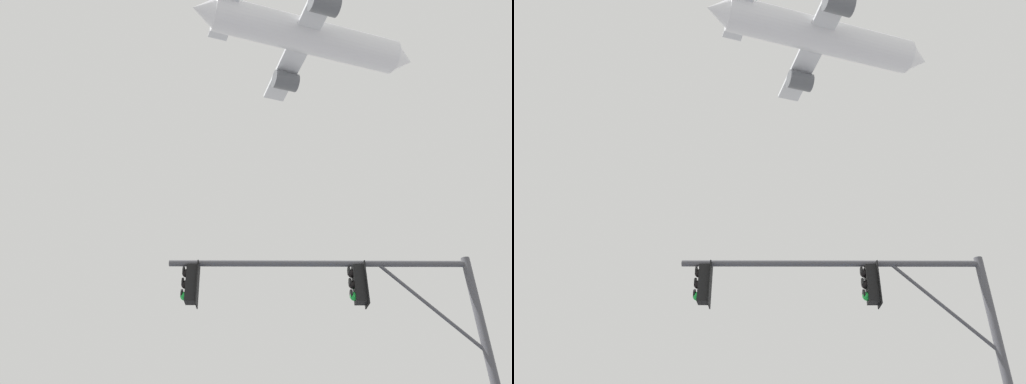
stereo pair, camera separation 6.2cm
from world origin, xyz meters
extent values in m
cylinder|color=#4C4C51|center=(2.79, 7.29, 6.20)|extent=(7.14, 0.34, 0.15)
cylinder|color=#4C4C51|center=(5.29, 7.22, 5.16)|extent=(2.20, 0.14, 2.13)
cube|color=black|center=(-0.20, 7.37, 5.68)|extent=(0.27, 0.33, 0.90)
cylinder|color=black|center=(-0.20, 7.37, 6.19)|extent=(0.05, 0.05, 0.12)
cube|color=black|center=(-0.06, 7.37, 5.68)|extent=(0.04, 0.46, 1.04)
sphere|color=black|center=(-0.35, 7.37, 5.95)|extent=(0.20, 0.20, 0.20)
cylinder|color=black|center=(-0.41, 7.38, 6.01)|extent=(0.05, 0.21, 0.21)
sphere|color=black|center=(-0.35, 7.37, 5.67)|extent=(0.20, 0.20, 0.20)
cylinder|color=black|center=(-0.41, 7.38, 5.73)|extent=(0.05, 0.21, 0.21)
sphere|color=green|center=(-0.35, 7.37, 5.39)|extent=(0.20, 0.20, 0.20)
cylinder|color=black|center=(-0.41, 7.38, 5.45)|extent=(0.05, 0.21, 0.21)
cube|color=black|center=(3.72, 7.26, 5.68)|extent=(0.27, 0.33, 0.90)
cylinder|color=black|center=(3.72, 7.26, 6.19)|extent=(0.05, 0.05, 0.12)
cube|color=black|center=(3.86, 7.26, 5.68)|extent=(0.04, 0.46, 1.04)
sphere|color=black|center=(3.58, 7.27, 5.95)|extent=(0.20, 0.20, 0.20)
cylinder|color=black|center=(3.51, 7.27, 6.01)|extent=(0.05, 0.21, 0.21)
sphere|color=black|center=(3.58, 7.27, 5.67)|extent=(0.20, 0.20, 0.20)
cylinder|color=black|center=(3.51, 7.27, 5.73)|extent=(0.05, 0.21, 0.21)
sphere|color=green|center=(3.58, 7.27, 5.39)|extent=(0.20, 0.20, 0.20)
cylinder|color=black|center=(3.51, 7.27, 5.45)|extent=(0.05, 0.21, 0.21)
cylinder|color=white|center=(8.99, 38.93, 50.99)|extent=(24.98, 10.69, 4.39)
cone|color=white|center=(22.23, 42.52, 50.99)|extent=(4.00, 4.81, 4.17)
cone|color=white|center=(-4.12, 35.38, 50.99)|extent=(3.62, 4.32, 3.73)
cube|color=silver|center=(8.32, 38.75, 50.33)|extent=(9.01, 23.30, 0.49)
cylinder|color=#595B60|center=(6.62, 45.05, 49.01)|extent=(3.82, 3.24, 2.47)
cylinder|color=#595B60|center=(10.03, 32.45, 49.01)|extent=(3.82, 3.24, 2.47)
cube|color=#0C5933|center=(-1.34, 36.13, 53.46)|extent=(3.79, 1.32, 5.21)
cube|color=silver|center=(-1.61, 36.06, 51.40)|extent=(4.53, 8.59, 0.27)
camera|label=1|loc=(0.95, -3.42, 1.69)|focal=33.80mm
camera|label=2|loc=(1.01, -3.42, 1.69)|focal=33.80mm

